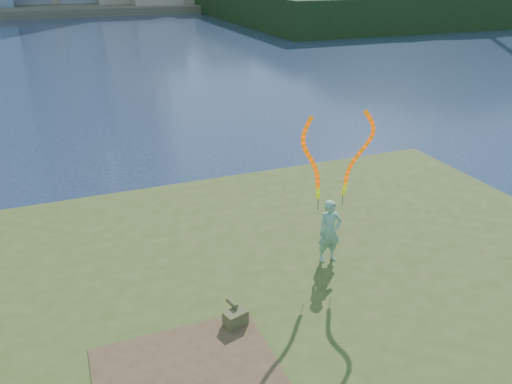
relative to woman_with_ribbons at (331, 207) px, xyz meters
name	(u,v)px	position (x,y,z in m)	size (l,w,h in m)	color
ground	(246,291)	(-1.93, 0.54, -2.22)	(320.00, 320.00, 0.00)	#1A2842
grassy_knoll	(285,339)	(-1.93, -1.76, -1.88)	(20.00, 18.00, 0.80)	#384719
dirt_patch	(191,383)	(-4.13, -2.66, -1.41)	(3.20, 3.00, 0.02)	#47331E
far_shore	(68,5)	(-1.93, 95.54, -1.62)	(320.00, 40.00, 1.20)	#484334
wooded_hill	(456,12)	(57.64, 60.50, -2.06)	(78.00, 50.00, 63.00)	black
woman_with_ribbons	(331,207)	(0.00, 0.00, 0.00)	(2.03, 0.41, 3.97)	#186537
canvas_bag	(235,317)	(-2.90, -1.47, -1.24)	(0.51, 0.57, 0.42)	#4B4B2A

